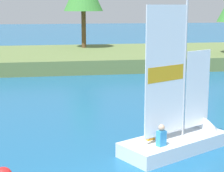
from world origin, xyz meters
TOP-DOWN VIEW (x-y plane):
  - shore_bank at (0.00, 24.80)m, footprint 80.00×11.93m
  - sailboat at (3.06, 3.92)m, footprint 4.50×3.28m

SIDE VIEW (x-z plane):
  - sailboat at x=3.06m, z-range -2.35..3.19m
  - shore_bank at x=0.00m, z-range 0.00..1.03m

